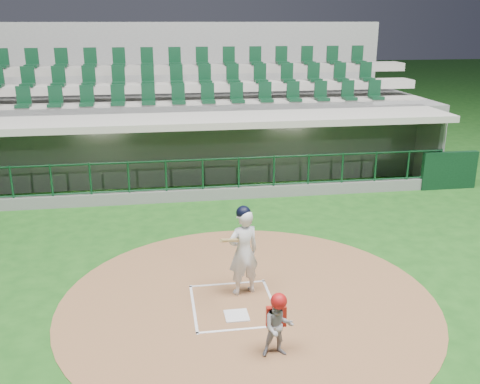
% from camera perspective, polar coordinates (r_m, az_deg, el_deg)
% --- Properties ---
extents(ground, '(120.00, 120.00, 0.00)m').
position_cam_1_polar(ground, '(10.57, -0.94, -11.21)').
color(ground, '#174814').
rests_on(ground, ground).
extents(dirt_circle, '(7.20, 7.20, 0.01)m').
position_cam_1_polar(dirt_circle, '(10.43, 0.88, -11.59)').
color(dirt_circle, brown).
rests_on(dirt_circle, ground).
extents(home_plate, '(0.43, 0.43, 0.02)m').
position_cam_1_polar(home_plate, '(9.96, -0.36, -13.04)').
color(home_plate, silver).
rests_on(home_plate, dirt_circle).
extents(batter_box_chalk, '(1.55, 1.80, 0.01)m').
position_cam_1_polar(batter_box_chalk, '(10.30, -0.70, -11.93)').
color(batter_box_chalk, white).
rests_on(batter_box_chalk, ground).
extents(dugout_structure, '(16.40, 3.70, 3.00)m').
position_cam_1_polar(dugout_structure, '(17.53, -4.15, 4.06)').
color(dugout_structure, slate).
rests_on(dugout_structure, ground).
extents(seating_deck, '(17.00, 6.72, 5.15)m').
position_cam_1_polar(seating_deck, '(20.43, -5.29, 7.35)').
color(seating_deck, slate).
rests_on(seating_deck, ground).
extents(batter, '(0.90, 0.93, 1.81)m').
position_cam_1_polar(batter, '(10.33, 0.35, -6.24)').
color(batter, silver).
rests_on(batter, dirt_circle).
extents(catcher, '(0.50, 0.40, 1.10)m').
position_cam_1_polar(catcher, '(8.70, 4.09, -13.90)').
color(catcher, '#98989D').
rests_on(catcher, dirt_circle).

